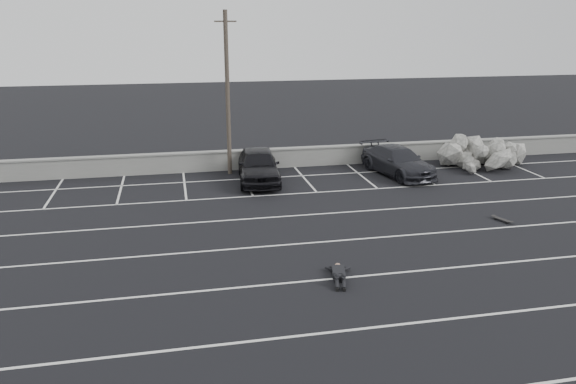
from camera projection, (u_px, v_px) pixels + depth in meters
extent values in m
plane|color=black|center=(358.00, 276.00, 17.52)|extent=(120.00, 120.00, 0.00)
cube|color=gray|center=(276.00, 158.00, 30.48)|extent=(50.00, 0.35, 1.00)
cube|color=gray|center=(276.00, 149.00, 30.33)|extent=(50.00, 0.45, 0.08)
cube|color=silver|center=(395.00, 325.00, 14.71)|extent=(36.00, 0.10, 0.01)
cube|color=silver|center=(358.00, 276.00, 17.52)|extent=(36.00, 0.10, 0.01)
cube|color=silver|center=(332.00, 241.00, 20.33)|extent=(36.00, 0.10, 0.01)
cube|color=silver|center=(312.00, 214.00, 23.14)|extent=(36.00, 0.10, 0.01)
cube|color=silver|center=(296.00, 194.00, 25.95)|extent=(36.00, 0.10, 0.01)
cube|color=silver|center=(283.00, 177.00, 28.76)|extent=(36.00, 0.10, 0.01)
cube|color=silver|center=(54.00, 192.00, 26.14)|extent=(0.10, 5.00, 0.01)
cube|color=silver|center=(121.00, 189.00, 26.72)|extent=(0.10, 5.00, 0.01)
cube|color=silver|center=(185.00, 185.00, 27.31)|extent=(0.10, 5.00, 0.01)
cube|color=silver|center=(246.00, 182.00, 27.90)|extent=(0.10, 5.00, 0.01)
cube|color=silver|center=(304.00, 178.00, 28.48)|extent=(0.10, 5.00, 0.01)
cube|color=silver|center=(361.00, 175.00, 29.07)|extent=(0.10, 5.00, 0.01)
cube|color=silver|center=(415.00, 172.00, 29.66)|extent=(0.10, 5.00, 0.01)
cube|color=silver|center=(467.00, 169.00, 30.24)|extent=(0.10, 5.00, 0.01)
cube|color=silver|center=(517.00, 166.00, 30.83)|extent=(0.10, 5.00, 0.01)
imported|color=black|center=(259.00, 165.00, 27.71)|extent=(2.40, 5.03, 1.66)
imported|color=#232429|center=(398.00, 161.00, 28.99)|extent=(3.02, 5.27, 1.44)
cylinder|color=#4C4238|center=(228.00, 95.00, 28.18)|extent=(0.22, 0.22, 8.19)
cube|color=#4C4238|center=(225.00, 21.00, 27.15)|extent=(1.09, 0.07, 0.07)
cylinder|color=#242427|center=(369.00, 160.00, 30.44)|extent=(0.67, 0.67, 0.83)
cylinder|color=#242427|center=(369.00, 152.00, 30.32)|extent=(0.74, 0.74, 0.05)
cube|color=black|center=(502.00, 219.00, 22.34)|extent=(0.46, 0.81, 0.02)
cube|color=#242427|center=(497.00, 218.00, 22.56)|extent=(0.17, 0.10, 0.04)
cube|color=#242427|center=(508.00, 222.00, 22.14)|extent=(0.17, 0.10, 0.04)
cylinder|color=black|center=(495.00, 219.00, 22.52)|extent=(0.05, 0.06, 0.06)
cylinder|color=black|center=(498.00, 218.00, 22.62)|extent=(0.05, 0.06, 0.06)
cylinder|color=black|center=(506.00, 223.00, 22.09)|extent=(0.05, 0.06, 0.06)
cylinder|color=black|center=(509.00, 222.00, 22.19)|extent=(0.05, 0.06, 0.06)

